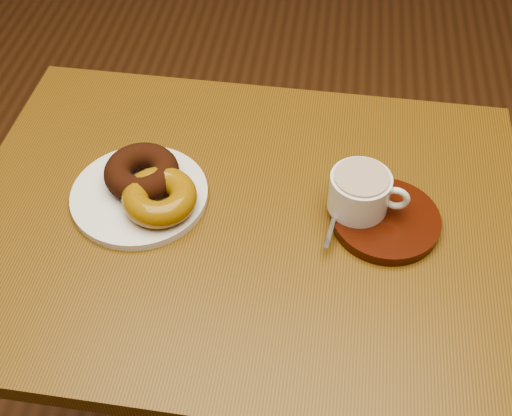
# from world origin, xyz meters

# --- Properties ---
(ground) EXTENTS (6.00, 6.00, 0.00)m
(ground) POSITION_xyz_m (0.00, 0.00, 0.00)
(ground) COLOR #58351B
(ground) RESTS_ON ground
(cafe_table) EXTENTS (0.82, 0.62, 0.76)m
(cafe_table) POSITION_xyz_m (0.20, -0.01, 0.64)
(cafe_table) COLOR brown
(cafe_table) RESTS_ON ground
(donut_plate) EXTENTS (0.23, 0.23, 0.01)m
(donut_plate) POSITION_xyz_m (0.05, 0.00, 0.77)
(donut_plate) COLOR silver
(donut_plate) RESTS_ON cafe_table
(donut_cinnamon) EXTENTS (0.14, 0.14, 0.04)m
(donut_cinnamon) POSITION_xyz_m (0.05, 0.02, 0.79)
(donut_cinnamon) COLOR black
(donut_cinnamon) RESTS_ON donut_plate
(donut_caramel) EXTENTS (0.12, 0.12, 0.04)m
(donut_caramel) POSITION_xyz_m (0.09, -0.02, 0.79)
(donut_caramel) COLOR #90670F
(donut_caramel) RESTS_ON donut_plate
(saucer) EXTENTS (0.17, 0.17, 0.02)m
(saucer) POSITION_xyz_m (0.41, -0.00, 0.77)
(saucer) COLOR #361107
(saucer) RESTS_ON cafe_table
(coffee_cup) EXTENTS (0.11, 0.09, 0.06)m
(coffee_cup) POSITION_xyz_m (0.37, 0.01, 0.81)
(coffee_cup) COLOR silver
(coffee_cup) RESTS_ON saucer
(teaspoon) EXTENTS (0.03, 0.10, 0.01)m
(teaspoon) POSITION_xyz_m (0.34, 0.00, 0.78)
(teaspoon) COLOR silver
(teaspoon) RESTS_ON saucer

